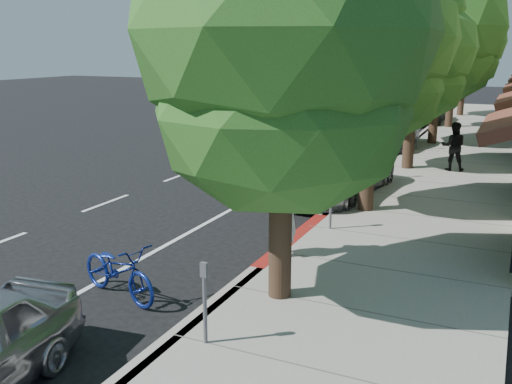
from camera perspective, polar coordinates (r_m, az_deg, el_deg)
The scene contains 17 objects.
ground at distance 12.29m, azimuth 2.07°, elevation -6.62°, with size 120.00×120.00×0.00m, color black.
sidewalk at distance 19.20m, azimuth 17.88°, elevation 0.64°, with size 4.60×56.00×0.15m, color gray.
curb at distance 19.59m, azimuth 11.21°, elevation 1.33°, with size 0.30×56.00×0.15m, color #9E998E.
curb_red_segment at distance 13.13m, azimuth 3.77°, elevation -4.89°, with size 0.32×4.00×0.15m, color maroon.
street_tree_0 at distance 9.28m, azimuth 2.66°, elevation 15.06°, with size 4.97×4.97×7.45m.
street_tree_1 at distance 15.01m, azimuth 11.67°, elevation 14.44°, with size 4.28×4.28×7.23m.
street_tree_2 at distance 20.89m, azimuth 15.61°, elevation 13.50°, with size 4.26×4.26×6.93m.
street_tree_3 at distance 26.83m, azimuth 17.97°, elevation 15.14°, with size 5.70×5.70×8.43m.
street_tree_4 at distance 32.78m, azimuth 19.35°, elevation 14.52°, with size 3.96×3.96×7.73m.
street_tree_5 at distance 38.75m, azimuth 20.27°, elevation 13.82°, with size 4.94×4.94×7.59m.
cyclist at distance 11.81m, azimuth 3.10°, elevation -2.34°, with size 0.73×0.48×2.01m, color white.
bicycle at distance 10.55m, azimuth -13.58°, elevation -7.59°, with size 0.70×2.00×1.05m, color navy.
silver_suv at distance 17.22m, azimuth 7.68°, elevation 1.92°, with size 2.42×5.25×1.46m, color #99999D.
dark_sedan at distance 25.83m, azimuth 13.70°, elevation 5.72°, with size 1.48×4.26×1.40m, color black.
white_pickup at distance 30.36m, azimuth 12.22°, elevation 7.23°, with size 2.26×5.55×1.61m, color white.
dark_suv_far at distance 34.94m, azimuth 16.80°, elevation 7.81°, with size 1.86×4.61×1.57m, color black.
pedestrian at distance 21.18m, azimuth 19.14°, elevation 4.34°, with size 0.83×0.65×1.71m, color black.
Camera 1 is at (4.42, -10.59, 4.39)m, focal length 40.00 mm.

